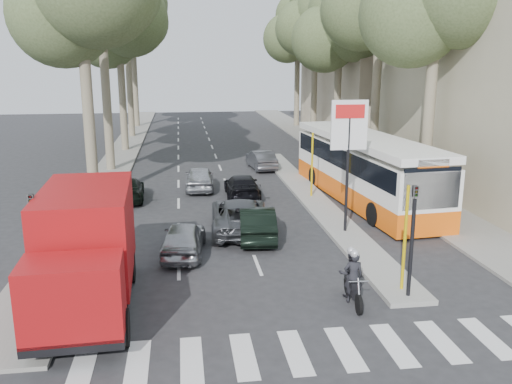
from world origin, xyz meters
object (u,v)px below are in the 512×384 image
(city_bus, at_px, (364,166))
(red_truck, at_px, (86,249))
(dark_hatchback, at_px, (257,222))
(silver_hatchback, at_px, (184,238))
(motorcycle, at_px, (352,276))

(city_bus, bearing_deg, red_truck, -143.04)
(dark_hatchback, bearing_deg, red_truck, 49.48)
(city_bus, bearing_deg, silver_hatchback, -149.01)
(silver_hatchback, distance_m, city_bus, 11.57)
(red_truck, bearing_deg, city_bus, 39.74)
(motorcycle, bearing_deg, dark_hatchback, 111.88)
(dark_hatchback, height_order, city_bus, city_bus)
(silver_hatchback, distance_m, motorcycle, 6.91)
(silver_hatchback, distance_m, red_truck, 5.15)
(dark_hatchback, distance_m, motorcycle, 6.60)
(silver_hatchback, xyz_separation_m, dark_hatchback, (3.00, 1.53, 0.03))
(city_bus, relative_size, motorcycle, 6.52)
(dark_hatchback, distance_m, city_bus, 8.28)
(red_truck, xyz_separation_m, city_bus, (12.11, 10.93, -0.03))
(red_truck, relative_size, city_bus, 0.50)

